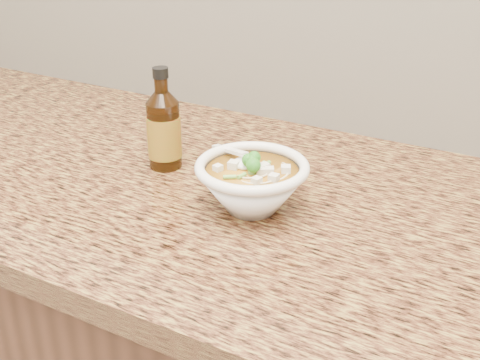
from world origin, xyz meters
The scene contains 3 objects.
counter_slab centered at (0.00, 1.68, 0.88)m, with size 4.00×0.68×0.04m, color olive.
soup_bowl centered at (-0.05, 1.62, 0.94)m, with size 0.18×0.17×0.09m.
hot_sauce_bottle centered at (-0.25, 1.68, 0.97)m, with size 0.07×0.07×0.17m.
Camera 1 is at (0.31, 0.92, 1.34)m, focal length 45.00 mm.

